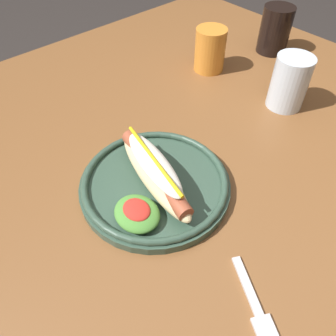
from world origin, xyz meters
The scene contains 7 objects.
ground_plane centered at (0.00, 0.00, 0.00)m, with size 8.00×8.00×0.00m, color #2D2826.
dining_table centered at (0.00, 0.00, 0.65)m, with size 1.26×1.08×0.74m.
hot_dog_plate centered at (-0.03, -0.19, 0.76)m, with size 0.26×0.26×0.08m.
fork centered at (0.22, -0.22, 0.74)m, with size 0.11×0.07×0.00m.
soda_cup centered at (-0.19, 0.37, 0.80)m, with size 0.08×0.08×0.12m, color black.
water_cup centered at (-0.02, 0.18, 0.80)m, with size 0.08×0.08×0.11m, color silver.
extra_cup centered at (-0.24, 0.17, 0.79)m, with size 0.07×0.07×0.10m, color orange.
Camera 1 is at (0.26, -0.42, 1.19)m, focal length 35.54 mm.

